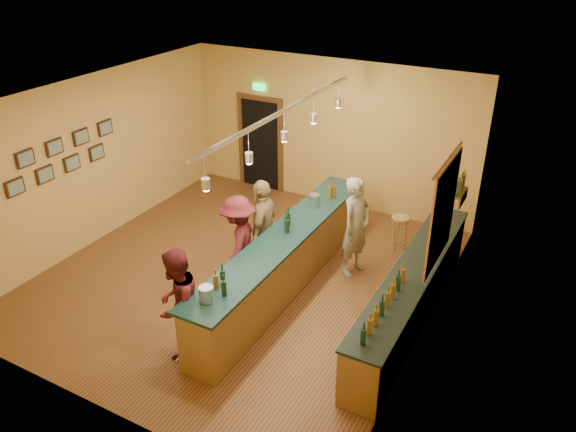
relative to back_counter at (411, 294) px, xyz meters
The scene contains 18 objects.
floor 3.01m from the back_counter, behind, with size 7.00×7.00×0.00m, color #5A2919.
ceiling 4.03m from the back_counter, behind, with size 6.50×7.00×0.02m, color silver.
wall_back 4.59m from the back_counter, 131.80° to the left, with size 6.50×0.02×3.20m, color gold.
wall_front 4.86m from the back_counter, 128.91° to the right, with size 6.50×0.02×3.20m, color gold.
wall_left 6.32m from the back_counter, behind, with size 0.02×7.00×3.20m, color gold.
wall_right 1.16m from the back_counter, 32.52° to the right, with size 0.02×7.00×3.20m, color gold.
doorway 5.75m from the back_counter, 144.79° to the left, with size 1.15×0.09×2.48m.
tapestry 1.41m from the back_counter, 40.29° to the left, with size 0.03×1.40×1.60m, color maroon.
bottle_shelf 2.10m from the back_counter, 83.32° to the left, with size 0.17×0.55×0.54m.
picture_grid 6.42m from the back_counter, behind, with size 0.06×2.20×0.70m, color #382111, non-canonical shape.
back_counter is the anchor object (origin of this frame).
tasting_bar 2.15m from the back_counter, behind, with size 0.74×5.10×1.38m.
pendant_track 3.29m from the back_counter, behind, with size 0.11×4.60×0.50m.
bartender 1.63m from the back_counter, 146.22° to the left, with size 0.66×0.44×1.82m, color gray.
customer_a 3.56m from the back_counter, 139.37° to the right, with size 0.82×0.64×1.68m, color #59191E.
customer_b 2.72m from the back_counter, behind, with size 1.07×0.44×1.82m, color #997A51.
customer_c 2.93m from the back_counter, behind, with size 1.08×0.62×1.67m, color #59191E.
bar_stool 2.20m from the back_counter, 112.93° to the left, with size 0.33×0.33×0.68m.
Camera 1 is at (4.69, -7.03, 5.55)m, focal length 35.00 mm.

